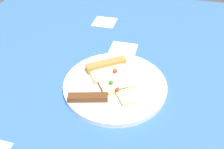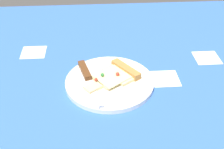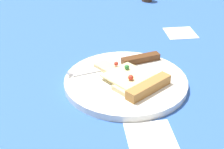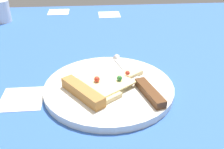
% 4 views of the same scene
% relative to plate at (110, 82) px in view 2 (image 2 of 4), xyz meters
% --- Properties ---
extents(ground_plane, '(1.43, 1.43, 0.03)m').
position_rel_plate_xyz_m(ground_plane, '(-0.04, 0.01, -0.02)').
color(ground_plane, '#3360B7').
rests_on(ground_plane, ground).
extents(plate, '(0.28, 0.28, 0.02)m').
position_rel_plate_xyz_m(plate, '(0.00, 0.00, 0.00)').
color(plate, white).
rests_on(plate, ground_plane).
extents(pizza_slice, '(0.16, 0.19, 0.03)m').
position_rel_plate_xyz_m(pizza_slice, '(0.02, -0.02, 0.02)').
color(pizza_slice, beige).
rests_on(pizza_slice, plate).
extents(knife, '(0.24, 0.08, 0.02)m').
position_rel_plate_xyz_m(knife, '(0.01, 0.07, 0.01)').
color(knife, silver).
rests_on(knife, plate).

